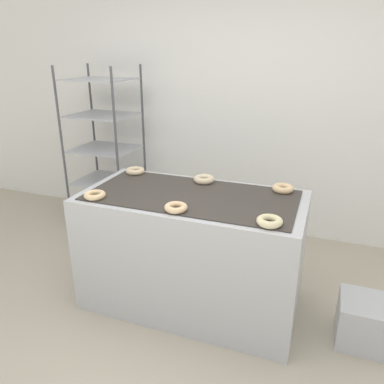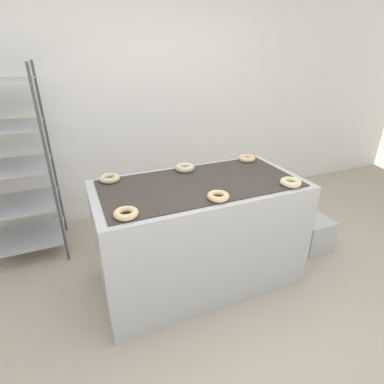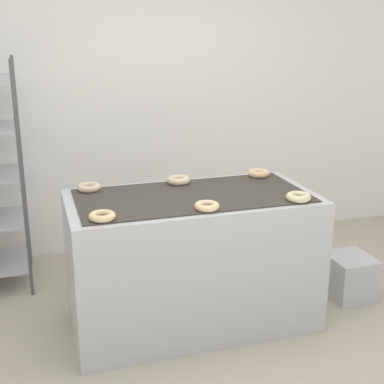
% 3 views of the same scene
% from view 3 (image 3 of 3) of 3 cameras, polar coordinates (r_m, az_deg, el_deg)
% --- Properties ---
extents(ground_plane, '(14.00, 14.00, 0.00)m').
position_cam_3_polar(ground_plane, '(3.23, 3.63, -19.08)').
color(ground_plane, '#B2A893').
extents(wall_back, '(8.00, 0.05, 2.80)m').
position_cam_3_polar(wall_back, '(4.68, -5.44, 10.75)').
color(wall_back, white).
rests_on(wall_back, ground_plane).
extents(fryer_machine, '(1.57, 0.80, 0.89)m').
position_cam_3_polar(fryer_machine, '(3.54, 0.01, -7.26)').
color(fryer_machine, '#B7BABF').
rests_on(fryer_machine, ground_plane).
extents(glaze_bin, '(0.31, 0.34, 0.31)m').
position_cam_3_polar(glaze_bin, '(4.15, 16.44, -8.63)').
color(glaze_bin, '#B7BABF').
rests_on(glaze_bin, ground_plane).
extents(donut_near_left, '(0.15, 0.15, 0.04)m').
position_cam_3_polar(donut_near_left, '(2.99, -9.55, -2.54)').
color(donut_near_left, beige).
rests_on(donut_near_left, fryer_machine).
extents(donut_near_center, '(0.15, 0.15, 0.04)m').
position_cam_3_polar(donut_near_center, '(3.11, 1.61, -1.50)').
color(donut_near_center, beige).
rests_on(donut_near_center, fryer_machine).
extents(donut_near_right, '(0.15, 0.15, 0.04)m').
position_cam_3_polar(donut_near_right, '(3.34, 11.28, -0.51)').
color(donut_near_right, beige).
rests_on(donut_near_right, fryer_machine).
extents(donut_far_left, '(0.15, 0.15, 0.04)m').
position_cam_3_polar(donut_far_left, '(3.54, -10.91, 0.50)').
color(donut_far_left, beige).
rests_on(donut_far_left, fryer_machine).
extents(donut_far_center, '(0.16, 0.16, 0.05)m').
position_cam_3_polar(donut_far_center, '(3.64, -1.43, 1.29)').
color(donut_far_center, beige).
rests_on(donut_far_center, fryer_machine).
extents(donut_far_right, '(0.15, 0.15, 0.05)m').
position_cam_3_polar(donut_far_right, '(3.84, 7.15, 2.01)').
color(donut_far_right, beige).
rests_on(donut_far_right, fryer_machine).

